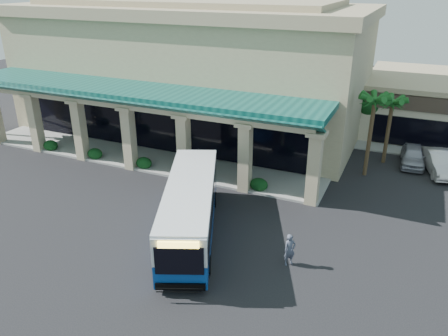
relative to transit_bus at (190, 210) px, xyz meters
The scene contains 10 objects.
ground 1.96m from the transit_bus, 127.30° to the left, with size 110.00×110.00×0.00m, color black.
main_building 19.57m from the transit_bus, 117.27° to the left, with size 30.80×14.80×11.35m, color tan, non-canonical shape.
arcade 11.81m from the transit_bus, 138.32° to the left, with size 30.00×6.20×5.70m, color #0B423E, non-canonical shape.
palm_0 14.39m from the transit_bus, 57.18° to the left, with size 2.40×2.40×6.60m, color #16521B, non-canonical shape.
palm_1 17.42m from the transit_bus, 59.78° to the left, with size 2.40×2.40×5.80m, color #16521B, non-canonical shape.
broadleaf_tree 21.12m from the transit_bus, 71.38° to the left, with size 2.60×2.60×4.81m, color black, non-canonical shape.
transit_bus is the anchor object (origin of this frame).
pedestrian 5.81m from the transit_bus, ahead, with size 0.61×0.40×1.66m, color #474D60.
car_silver 18.77m from the transit_bus, 55.06° to the left, with size 1.67×4.15×1.41m, color #9F9FAD.
car_white 19.27m from the transit_bus, 49.24° to the left, with size 1.67×4.79×1.58m, color silver.
Camera 1 is at (10.83, -19.19, 13.08)m, focal length 35.00 mm.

